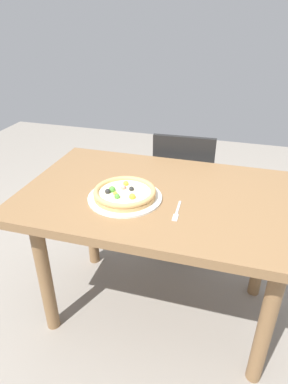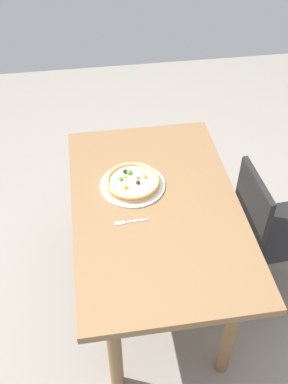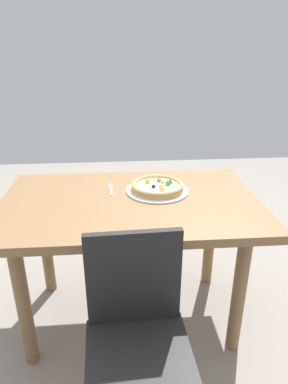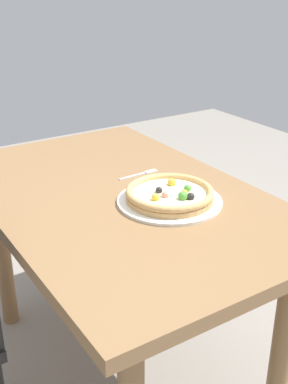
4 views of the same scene
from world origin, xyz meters
The scene contains 6 objects.
ground_plane centered at (0.00, 0.00, 0.00)m, with size 6.00×6.00×0.00m, color gray.
dining_table centered at (0.00, 0.00, 0.67)m, with size 1.36×0.85×0.78m.
chair_near centered at (0.00, -0.64, 0.49)m, with size 0.42×0.42×0.89m.
plate centered at (0.16, 0.10, 0.78)m, with size 0.35×0.35×0.01m, color silver.
pizza centered at (0.16, 0.10, 0.81)m, with size 0.29×0.29×0.05m.
fork centered at (-0.10, 0.15, 0.78)m, with size 0.02×0.17×0.00m.
Camera 3 is at (-0.06, -1.61, 1.52)m, focal length 31.58 mm.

